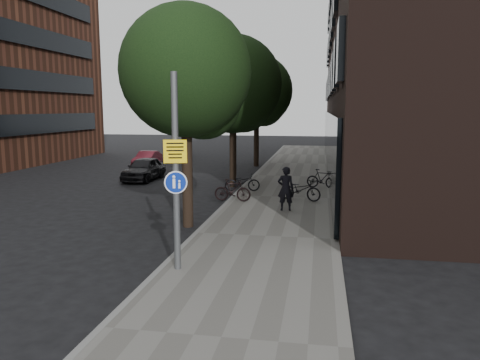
% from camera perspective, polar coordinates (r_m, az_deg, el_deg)
% --- Properties ---
extents(ground, '(120.00, 120.00, 0.00)m').
position_cam_1_polar(ground, '(11.71, -0.04, -11.62)').
color(ground, black).
rests_on(ground, ground).
extents(sidewalk, '(4.50, 60.00, 0.12)m').
position_cam_1_polar(sidewalk, '(21.27, 5.22, -2.20)').
color(sidewalk, '#65625D').
rests_on(sidewalk, ground).
extents(curb_edge, '(0.15, 60.00, 0.13)m').
position_cam_1_polar(curb_edge, '(21.55, -0.75, -2.00)').
color(curb_edge, slate).
rests_on(curb_edge, ground).
extents(building_right_dark_brick, '(12.00, 40.00, 18.00)m').
position_cam_1_polar(building_right_dark_brick, '(33.85, 21.89, 16.47)').
color(building_right_dark_brick, black).
rests_on(building_right_dark_brick, ground).
extents(street_tree_near, '(4.40, 4.40, 7.50)m').
position_cam_1_polar(street_tree_near, '(16.11, -6.25, 12.35)').
color(street_tree_near, black).
rests_on(street_tree_near, ground).
extents(street_tree_mid, '(5.00, 5.00, 7.80)m').
position_cam_1_polar(street_tree_mid, '(24.39, -0.65, 11.15)').
color(street_tree_mid, black).
rests_on(street_tree_mid, ground).
extents(street_tree_far, '(5.00, 5.00, 7.80)m').
position_cam_1_polar(street_tree_far, '(33.27, 2.20, 10.49)').
color(street_tree_far, black).
rests_on(street_tree_far, ground).
extents(signpost, '(0.55, 0.17, 4.81)m').
position_cam_1_polar(signpost, '(11.39, -7.83, 0.96)').
color(signpost, '#595B5E').
rests_on(signpost, sidewalk).
extents(pedestrian, '(0.69, 0.50, 1.73)m').
position_cam_1_polar(pedestrian, '(18.28, 5.58, -1.05)').
color(pedestrian, black).
rests_on(pedestrian, sidewalk).
extents(parked_bike_facade_near, '(1.95, 1.21, 0.97)m').
position_cam_1_polar(parked_bike_facade_near, '(20.43, 7.39, -1.14)').
color(parked_bike_facade_near, black).
rests_on(parked_bike_facade_near, sidewalk).
extents(parked_bike_facade_far, '(1.64, 0.89, 0.95)m').
position_cam_1_polar(parked_bike_facade_far, '(23.71, 9.97, 0.14)').
color(parked_bike_facade_far, black).
rests_on(parked_bike_facade_far, sidewalk).
extents(parked_bike_curb_near, '(1.77, 0.88, 0.89)m').
position_cam_1_polar(parked_bike_curb_near, '(22.56, 0.28, -0.24)').
color(parked_bike_curb_near, black).
rests_on(parked_bike_curb_near, sidewalk).
extents(parked_bike_curb_far, '(1.61, 0.52, 0.96)m').
position_cam_1_polar(parked_bike_curb_far, '(20.06, -0.93, -1.26)').
color(parked_bike_curb_far, black).
rests_on(parked_bike_curb_far, sidewalk).
extents(parked_car_near, '(1.62, 3.88, 1.31)m').
position_cam_1_polar(parked_car_near, '(27.37, -11.63, 1.36)').
color(parked_car_near, black).
rests_on(parked_car_near, ground).
extents(parked_car_mid, '(1.26, 3.40, 1.11)m').
position_cam_1_polar(parked_car_mid, '(33.49, -11.24, 2.51)').
color(parked_car_mid, maroon).
rests_on(parked_car_mid, ground).
extents(parked_car_far, '(2.27, 4.58, 1.28)m').
position_cam_1_polar(parked_car_far, '(40.37, -7.62, 3.75)').
color(parked_car_far, black).
rests_on(parked_car_far, ground).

